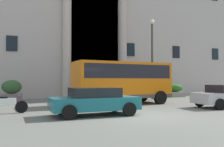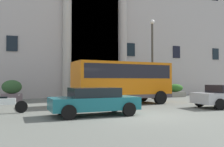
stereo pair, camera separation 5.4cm
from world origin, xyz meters
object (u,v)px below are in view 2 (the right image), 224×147
Objects in this scene: motorcycle_near_kerb at (211,97)px; scooter_by_planter at (90,101)px; lamppost_plaza_centre at (152,52)px; orange_minibus at (122,79)px; hedge_planter_entrance_left at (12,91)px; bus_stop_sign at (159,79)px; hedge_planter_entrance_right at (175,91)px; parked_estate_mid at (94,101)px; hedge_planter_far_east at (141,89)px; motorcycle_far_end at (4,104)px; hedge_planter_far_west at (98,91)px.

motorcycle_near_kerb and scooter_by_planter have the same top height.
motorcycle_near_kerb is 6.62m from lamppost_plaza_centre.
orange_minibus reaches higher than hedge_planter_entrance_left.
lamppost_plaza_centre is at bearing 90.97° from bus_stop_sign.
bus_stop_sign is 1.69× the size of hedge_planter_entrance_left.
lamppost_plaza_centre is (7.20, 5.24, 3.61)m from scooter_by_planter.
hedge_planter_entrance_right is 14.59m from parked_estate_mid.
bus_stop_sign is at bearing -89.03° from lamppost_plaza_centre.
parked_estate_mid is 1.94× the size of motorcycle_near_kerb.
hedge_planter_entrance_left is at bearing -179.80° from hedge_planter_far_east.
hedge_planter_entrance_left is at bearing 165.75° from bus_stop_sign.
hedge_planter_far_east is 3.79m from lamppost_plaza_centre.
motorcycle_far_end is (-11.59, -4.35, -1.25)m from bus_stop_sign.
hedge_planter_entrance_right is at bearing 73.41° from motorcycle_near_kerb.
parked_estate_mid is at bearing -139.63° from bus_stop_sign.
hedge_planter_entrance_right is at bearing 36.91° from bus_stop_sign.
hedge_planter_far_west is at bearing 89.41° from orange_minibus.
parked_estate_mid is (3.55, -9.45, -0.12)m from hedge_planter_entrance_left.
parked_estate_mid is at bearing -109.50° from hedge_planter_far_west.
lamppost_plaza_centre is (0.14, -1.87, 3.29)m from hedge_planter_far_east.
bus_stop_sign is at bearing 25.70° from motorcycle_far_end.
orange_minibus is at bearing -35.44° from hedge_planter_entrance_left.
motorcycle_near_kerb is (12.95, 0.02, 0.00)m from motorcycle_far_end.
parked_estate_mid is 1.95× the size of motorcycle_far_end.
hedge_planter_far_west reaches higher than scooter_by_planter.
bus_stop_sign reaches higher than hedge_planter_entrance_left.
motorcycle_near_kerb is at bearing 5.21° from motorcycle_far_end.
hedge_planter_far_west is 1.01× the size of motorcycle_near_kerb.
hedge_planter_far_east is at bearing 94.17° from lamppost_plaza_centre.
hedge_planter_far_east is 0.23× the size of lamppost_plaza_centre.
hedge_planter_far_east is at bearing 37.53° from motorcycle_far_end.
bus_stop_sign is 3.06m from hedge_planter_far_east.
orange_minibus reaches higher than hedge_planter_far_east.
hedge_planter_far_east is 0.78× the size of motorcycle_near_kerb.
parked_estate_mid is (-7.59, -9.49, -0.11)m from hedge_planter_far_east.
hedge_planter_entrance_right is 0.85× the size of motorcycle_near_kerb.
motorcycle_far_end is at bearing 149.27° from parked_estate_mid.
hedge_planter_far_east is at bearing 50.84° from parked_estate_mid.
hedge_planter_entrance_right is (3.54, 2.66, -1.10)m from bus_stop_sign.
motorcycle_far_end is 1.01× the size of scooter_by_planter.
hedge_planter_entrance_left is 6.82m from hedge_planter_far_west.
hedge_planter_far_east is at bearing 102.54° from motorcycle_near_kerb.
orange_minibus is at bearing -88.01° from hedge_planter_far_west.
orange_minibus is at bearing -143.76° from lamppost_plaza_centre.
parked_estate_mid is at bearing -165.39° from motorcycle_near_kerb.
motorcycle_far_end is (-11.43, -7.26, -0.32)m from hedge_planter_far_east.
hedge_planter_far_east is (-0.15, 2.91, -0.93)m from bus_stop_sign.
motorcycle_near_kerb is (5.67, -2.23, -1.22)m from orange_minibus.
motorcycle_far_end is at bearing -155.15° from hedge_planter_entrance_right.
bus_stop_sign is 1.35× the size of motorcycle_far_end.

